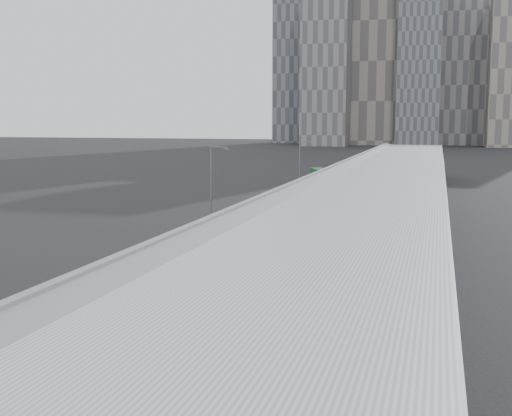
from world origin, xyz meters
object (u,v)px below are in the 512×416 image
at_px(bus_4, 295,208).
at_px(bus_2, 217,256).
at_px(bus_1, 147,306).
at_px(suv, 331,175).
at_px(bus_10, 371,165).
at_px(shipping_container, 319,175).
at_px(bus_3, 260,230).
at_px(bus_6, 332,187).
at_px(bus_5, 316,196).
at_px(street_lamp_far, 301,161).
at_px(bus_7, 345,180).
at_px(bus_8, 357,174).
at_px(bus_9, 363,168).
at_px(street_lamp_near, 213,185).

bearing_deg(bus_4, bus_2, -86.59).
xyz_separation_m(bus_1, suv, (-5.95, 100.77, -0.92)).
relative_size(bus_10, shipping_container, 1.81).
relative_size(bus_3, bus_6, 1.02).
bearing_deg(bus_5, street_lamp_far, 110.77).
distance_m(bus_5, bus_6, 13.79).
xyz_separation_m(bus_4, suv, (-5.17, 58.54, -0.88)).
bearing_deg(bus_2, bus_7, 85.52).
xyz_separation_m(bus_4, bus_6, (0.06, 27.23, -0.06)).
relative_size(bus_8, bus_9, 0.93).
bearing_deg(bus_6, street_lamp_far, 127.71).
relative_size(bus_7, bus_9, 0.91).
height_order(bus_5, bus_6, bus_5).
height_order(bus_3, street_lamp_far, street_lamp_far).
relative_size(bus_4, shipping_container, 2.02).
height_order(bus_8, suv, bus_8).
bearing_deg(bus_5, street_lamp_near, -101.52).
relative_size(bus_5, bus_10, 1.11).
distance_m(bus_2, bus_9, 96.15).
xyz_separation_m(bus_2, street_lamp_near, (-6.33, 16.77, 3.88)).
bearing_deg(shipping_container, bus_3, -106.80).
bearing_deg(street_lamp_far, bus_6, -53.60).
bearing_deg(bus_4, suv, 98.74).
distance_m(bus_5, bus_7, 26.95).
distance_m(street_lamp_far, shipping_container, 15.73).
xyz_separation_m(bus_1, bus_8, (0.02, 96.55, -0.11)).
bearing_deg(bus_2, street_lamp_far, 92.00).
bearing_deg(shipping_container, bus_2, -107.78).
height_order(bus_2, bus_8, bus_8).
height_order(bus_4, shipping_container, bus_4).
bearing_deg(bus_10, suv, -106.42).
relative_size(street_lamp_near, street_lamp_far, 1.09).
distance_m(bus_7, bus_9, 28.06).
bearing_deg(bus_2, bus_6, 85.66).
height_order(bus_4, bus_8, bus_4).
bearing_deg(suv, bus_7, -64.05).
distance_m(bus_3, bus_7, 56.10).
xyz_separation_m(bus_2, street_lamp_far, (-6.94, 64.60, 3.47)).
relative_size(bus_1, street_lamp_near, 1.49).
height_order(bus_3, bus_8, bus_3).
relative_size(bus_7, street_lamp_far, 1.49).
distance_m(bus_4, shipping_container, 52.60).
bearing_deg(bus_9, bus_2, -95.81).
bearing_deg(suv, bus_1, -77.35).
distance_m(bus_8, shipping_container, 7.72).
bearing_deg(bus_10, bus_9, -94.07).
relative_size(bus_7, shipping_container, 1.89).
bearing_deg(bus_2, bus_9, 85.56).
relative_size(bus_6, bus_8, 1.00).
bearing_deg(bus_7, bus_10, 93.53).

